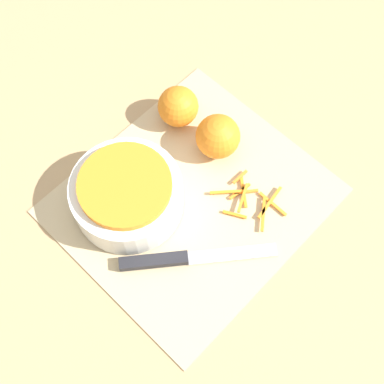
{
  "coord_description": "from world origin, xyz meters",
  "views": [
    {
      "loc": [
        -0.27,
        -0.26,
        0.84
      ],
      "look_at": [
        0.0,
        0.0,
        0.04
      ],
      "focal_mm": 50.0,
      "sensor_mm": 36.0,
      "label": 1
    }
  ],
  "objects": [
    {
      "name": "peel_pile",
      "position": [
        0.07,
        -0.07,
        0.01
      ],
      "size": [
        0.1,
        0.12,
        0.01
      ],
      "color": "orange",
      "rests_on": "cutting_board"
    },
    {
      "name": "bowl_speckled",
      "position": [
        -0.08,
        0.07,
        0.04
      ],
      "size": [
        0.19,
        0.19,
        0.08
      ],
      "color": "silver",
      "rests_on": "cutting_board"
    },
    {
      "name": "orange_right",
      "position": [
        0.1,
        0.04,
        0.05
      ],
      "size": [
        0.08,
        0.08,
        0.08
      ],
      "color": "orange",
      "rests_on": "cutting_board"
    },
    {
      "name": "knife",
      "position": [
        -0.1,
        -0.05,
        0.01
      ],
      "size": [
        0.21,
        0.18,
        0.02
      ],
      "rotation": [
        0.0,
        0.0,
        -0.69
      ],
      "color": "#232328",
      "rests_on": "cutting_board"
    },
    {
      "name": "orange_left",
      "position": [
        0.1,
        0.13,
        0.04
      ],
      "size": [
        0.07,
        0.07,
        0.07
      ],
      "color": "orange",
      "rests_on": "cutting_board"
    },
    {
      "name": "cutting_board",
      "position": [
        0.0,
        0.0,
        0.0
      ],
      "size": [
        0.42,
        0.38,
        0.01
      ],
      "color": "#CCB284",
      "rests_on": "ground_plane"
    },
    {
      "name": "ground_plane",
      "position": [
        0.0,
        0.0,
        0.0
      ],
      "size": [
        4.0,
        4.0,
        0.0
      ],
      "primitive_type": "plane",
      "color": "tan"
    }
  ]
}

